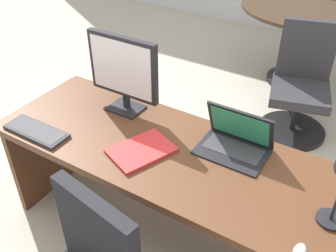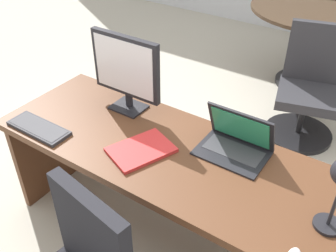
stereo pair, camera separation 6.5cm
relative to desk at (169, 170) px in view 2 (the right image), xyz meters
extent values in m
plane|color=#B7B2A3|center=(0.00, 1.45, -0.53)|extent=(12.00, 12.00, 0.00)
cube|color=#56331E|center=(0.00, -0.05, 0.17)|extent=(1.90, 0.71, 0.04)
cube|color=#56331E|center=(-0.93, -0.05, -0.19)|extent=(0.04, 0.62, 0.68)
cube|color=#56331E|center=(0.00, 0.22, -0.16)|extent=(1.67, 0.02, 0.48)
cube|color=black|center=(-0.40, 0.15, 0.19)|extent=(0.20, 0.16, 0.01)
cube|color=black|center=(-0.40, 0.16, 0.25)|extent=(0.04, 0.02, 0.09)
cube|color=black|center=(-0.40, 0.15, 0.47)|extent=(0.45, 0.04, 0.36)
cube|color=white|center=(-0.40, 0.13, 0.47)|extent=(0.40, 0.00, 0.32)
cube|color=black|center=(0.31, 0.11, 0.19)|extent=(0.35, 0.25, 0.01)
cube|color=#38383D|center=(0.31, 0.13, 0.20)|extent=(0.30, 0.14, 0.00)
cube|color=black|center=(0.31, 0.19, 0.31)|extent=(0.35, 0.10, 0.23)
cube|color=#2D9966|center=(0.31, 0.18, 0.31)|extent=(0.31, 0.08, 0.19)
cube|color=#2D2D33|center=(-0.67, -0.30, 0.20)|extent=(0.38, 0.14, 0.02)
cube|color=#47474C|center=(-0.67, -0.30, 0.21)|extent=(0.35, 0.12, 0.00)
cylinder|color=black|center=(0.85, -0.09, 0.20)|extent=(0.12, 0.12, 0.01)
cylinder|color=black|center=(0.85, -0.09, 0.34)|extent=(0.02, 0.02, 0.27)
cube|color=red|center=(-0.08, -0.14, 0.20)|extent=(0.33, 0.38, 0.02)
cube|color=black|center=(0.08, -0.67, 0.17)|extent=(0.44, 0.13, 0.47)
cylinder|color=black|center=(0.09, 2.39, -0.51)|extent=(0.57, 0.57, 0.04)
cylinder|color=black|center=(0.09, 2.39, -0.12)|extent=(0.08, 0.08, 0.74)
cylinder|color=#3F2D1E|center=(0.09, 2.39, 0.26)|extent=(1.28, 1.28, 0.03)
cylinder|color=black|center=(0.34, 1.48, -0.51)|extent=(0.56, 0.56, 0.04)
cylinder|color=black|center=(0.34, 1.48, -0.34)|extent=(0.05, 0.05, 0.31)
cube|color=#2D2D33|center=(0.34, 1.48, -0.14)|extent=(0.57, 0.57, 0.08)
cube|color=#2D2D33|center=(0.28, 1.69, 0.14)|extent=(0.44, 0.17, 0.49)
camera|label=1|loc=(0.84, -1.37, 1.45)|focal=41.07mm
camera|label=2|loc=(0.89, -1.33, 1.45)|focal=41.07mm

